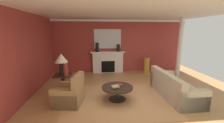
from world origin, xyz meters
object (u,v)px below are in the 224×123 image
Objects in this scene: sofa at (174,88)px; armchair_near_window at (70,95)px; vase_on_side_table at (66,69)px; table_lamp at (61,60)px; vase_mantel_left at (97,47)px; fireplace at (108,63)px; mantel_mirror at (108,39)px; side_table at (63,83)px; coffee_table at (117,90)px; vase_tall_corner at (146,65)px; vase_mantel_right at (118,48)px.

armchair_near_window is at bearing -176.97° from sofa.
vase_on_side_table reaches higher than armchair_near_window.
table_lamp is 2.77m from vase_mantel_left.
fireplace is 3.62m from armchair_near_window.
mantel_mirror is at bearing 55.91° from table_lamp.
side_table is at bearing -125.34° from fireplace.
mantel_mirror is 0.71m from vase_mantel_left.
mantel_mirror is at bearing 121.49° from sofa.
sofa is at bearing 1.63° from coffee_table.
vase_tall_corner is at bearing 55.76° from coffee_table.
armchair_near_window is 4.58m from vase_tall_corner.
mantel_mirror reaches higher than vase_tall_corner.
fireplace is at bearing 5.12° from vase_mantel_left.
coffee_table is at bearing -89.06° from mantel_mirror.
side_table is at bearing -124.09° from mantel_mirror.
table_lamp is at bearing 114.94° from armchair_near_window.
coffee_table is (0.05, -3.19, -0.21)m from fireplace.
vase_on_side_table is at bearing 172.23° from sofa.
vase_on_side_table reaches higher than sofa.
vase_mantel_left reaches higher than sofa.
vase_tall_corner is (2.02, -0.42, -1.38)m from mantel_mirror.
armchair_near_window is at bearing -138.74° from vase_tall_corner.
sofa is 4.49× the size of vase_mantel_left.
table_lamp is at bearing -124.09° from mantel_mirror.
vase_mantel_right reaches higher than vase_on_side_table.
fireplace reaches higher than vase_tall_corner.
mantel_mirror is 1.49× the size of armchair_near_window.
vase_tall_corner is at bearing -5.55° from vase_mantel_left.
armchair_near_window is (-1.42, -3.44, -1.48)m from mantel_mirror.
sofa is 3.56m from vase_mantel_right.
table_lamp is (-1.84, 0.67, 0.89)m from coffee_table.
vase_on_side_table is at bearing -120.67° from mantel_mirror.
sofa is at bearing -90.56° from vase_tall_corner.
side_table is 0.56m from vase_on_side_table.
table_lamp is 1.60× the size of vase_mantel_left.
mantel_mirror is at bearing 168.28° from vase_tall_corner.
mantel_mirror reaches higher than coffee_table.
table_lamp is at bearing -116.61° from vase_mantel_left.
side_table is 0.85× the size of vase_tall_corner.
sofa is 2.84m from vase_tall_corner.
vase_mantel_right is at bearing 49.83° from vase_on_side_table.
vase_mantel_left is (1.24, 2.47, 0.15)m from table_lamp.
side_table is 0.82m from table_lamp.
table_lamp is at bearing -149.76° from vase_tall_corner.
armchair_near_window is at bearing -175.13° from coffee_table.
mantel_mirror is at bearing 90.94° from coffee_table.
vase_mantel_right reaches higher than side_table.
table_lamp reaches higher than side_table.
fireplace is 3.83× the size of vase_mantel_left.
side_table is 1.49× the size of vase_mantel_left.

